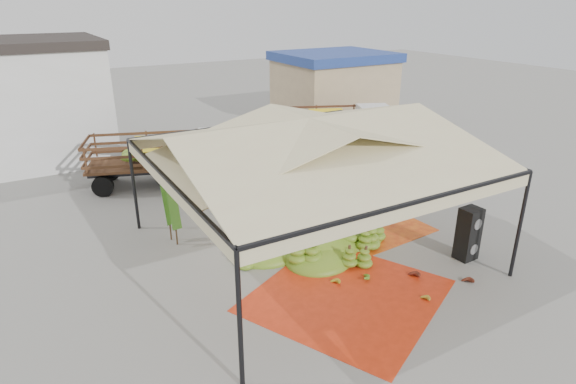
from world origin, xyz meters
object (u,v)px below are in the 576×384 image
banana_heap (312,228)px  truck_right (339,123)px  speaker_stack (468,234)px  truck_left (171,154)px  vendor (244,176)px

banana_heap → truck_right: 10.72m
speaker_stack → truck_right: size_ratio=0.26×
speaker_stack → truck_left: truck_left is taller
speaker_stack → truck_left: size_ratio=0.25×
truck_left → truck_right: (8.87, 1.00, -0.03)m
truck_right → truck_left: bearing=-150.6°
banana_heap → speaker_stack: size_ratio=3.24×
truck_left → speaker_stack: bearing=-42.3°
vendor → truck_right: size_ratio=0.25×
truck_left → truck_right: truck_left is taller
banana_heap → truck_left: truck_left is taller
vendor → banana_heap: bearing=107.1°
banana_heap → truck_right: size_ratio=0.84×
vendor → speaker_stack: bearing=130.9°
vendor → truck_right: (6.86, 3.50, 0.46)m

